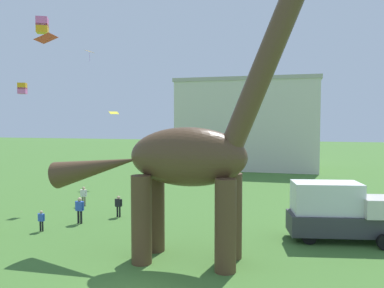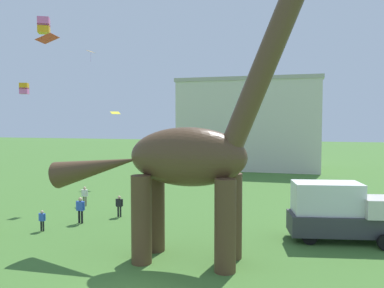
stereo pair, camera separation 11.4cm
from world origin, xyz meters
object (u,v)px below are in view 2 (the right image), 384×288
Objects in this scene: person_far_spectator at (42,219)px; person_near_flyer at (85,194)px; person_watching_child at (119,204)px; kite_apex at (91,52)px; parked_box_truck at (340,211)px; kite_far_right at (115,113)px; kite_near_high at (24,89)px; kite_high_right at (48,39)px; dinosaur_sculpture at (186,157)px; person_photographer at (80,208)px; kite_far_left at (44,25)px.

person_far_spectator is 0.83× the size of person_near_flyer.
person_near_flyer is (-4.12, 2.44, 0.03)m from person_watching_child.
kite_apex reaches higher than person_watching_child.
person_far_spectator is (-16.89, -2.70, -0.89)m from parked_box_truck.
person_near_flyer is 12.34m from kite_far_right.
person_far_spectator is at bearing -48.92° from kite_near_high.
kite_far_right is (-2.44, 10.19, 6.51)m from person_near_flyer.
parked_box_truck is at bearing -11.14° from kite_high_right.
dinosaur_sculpture is at bearing -33.54° from kite_high_right.
person_photographer is at bearing 27.25° from person_watching_child.
dinosaur_sculpture reaches higher than kite_high_right.
person_near_flyer is 17.09m from kite_near_high.
person_photographer is 5.25m from person_near_flyer.
kite_apex is (-19.19, 7.20, 10.75)m from parked_box_truck.
person_near_flyer is at bearing -125.16° from person_photographer.
dinosaur_sculpture reaches higher than kite_far_right.
person_near_flyer is at bearing 134.76° from dinosaur_sculpture.
dinosaur_sculpture is 6.97× the size of kite_high_right.
person_watching_child is at bearing 169.77° from person_photographer.
kite_apex is at bearing -25.50° from kite_near_high.
kite_near_high is at bearing -168.47° from kite_far_right.
kite_far_left is at bearing 133.37° from person_near_flyer.
person_watching_child is 15.66m from kite_far_right.
person_far_spectator is at bearing -92.30° from person_near_flyer.
person_watching_child is 4.79m from person_near_flyer.
parked_box_truck is at bearing -22.39° from kite_near_high.
person_near_flyer reaches higher than person_watching_child.
parked_box_truck is at bearing -34.84° from kite_far_right.
person_near_flyer is at bearing -1.08° from kite_high_right.
dinosaur_sculpture is 8.06× the size of person_photographer.
person_photographer is at bearing -40.26° from kite_high_right.
parked_box_truck is 5.19× the size of kite_far_right.
person_watching_child is 1.56× the size of kite_apex.
person_watching_child is at bearing -43.09° from person_near_flyer.
person_watching_child is 13.79m from kite_apex.
parked_box_truck is 5.15× the size of kite_near_high.
dinosaur_sculpture is 24.48m from kite_far_left.
kite_high_right is at bearing 158.32° from parked_box_truck.
kite_far_left is 8.37m from kite_near_high.
kite_far_right is at bearing 90.96° from person_near_flyer.
kite_far_left is at bearing 165.92° from kite_apex.
kite_apex reaches higher than person_near_flyer.
kite_far_right is (-4.90, 14.82, 6.41)m from person_photographer.
person_watching_child is 14.28m from kite_high_right.
kite_apex reaches higher than parked_box_truck.
kite_far_right reaches higher than person_near_flyer.
person_far_spectator is 1.09× the size of kite_near_high.
kite_far_right is 0.99× the size of kite_near_high.
parked_box_truck is 25.69m from kite_far_right.
kite_near_high is at bearing 137.51° from dinosaur_sculpture.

